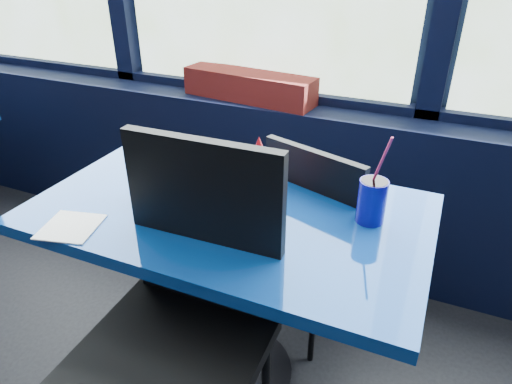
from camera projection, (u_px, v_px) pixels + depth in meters
name	position (u px, v px, depth m)	size (l,w,h in m)	color
window_sill	(254.00, 174.00, 2.37)	(5.00, 0.26, 0.80)	black
near_table	(231.00, 255.00, 1.49)	(1.20, 0.70, 0.75)	black
chair_near_front	(184.00, 310.00, 1.23)	(0.48, 0.49, 1.04)	black
chair_near_back	(308.00, 230.00, 1.72)	(0.51, 0.51, 0.89)	black
planter_box	(249.00, 86.00, 2.15)	(0.64, 0.16, 0.13)	maroon
food_basket	(182.00, 193.00, 1.40)	(0.33, 0.33, 0.10)	red
ketchup_bottle	(259.00, 174.00, 1.39)	(0.06, 0.06, 0.22)	red
soda_cup	(372.00, 200.00, 1.30)	(0.08, 0.08, 0.28)	#0F0D91
napkin	(71.00, 227.00, 1.30)	(0.15, 0.15, 0.00)	white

